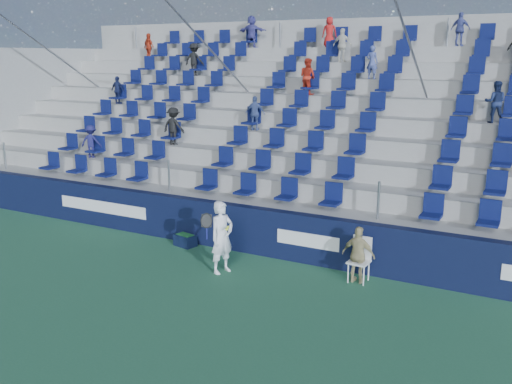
% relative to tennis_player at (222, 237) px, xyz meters
% --- Properties ---
extents(ground, '(70.00, 70.00, 0.00)m').
position_rel_tennis_player_xyz_m(ground, '(0.05, -1.61, -0.85)').
color(ground, '#2B6644').
rests_on(ground, ground).
extents(sponsor_wall, '(24.00, 0.32, 1.20)m').
position_rel_tennis_player_xyz_m(sponsor_wall, '(0.06, 1.54, -0.25)').
color(sponsor_wall, black).
rests_on(sponsor_wall, ground).
extents(grandstand, '(24.00, 8.17, 6.63)m').
position_rel_tennis_player_xyz_m(grandstand, '(0.05, 6.63, 1.28)').
color(grandstand, '#999994').
rests_on(grandstand, ground).
extents(tennis_player, '(0.69, 0.72, 1.70)m').
position_rel_tennis_player_xyz_m(tennis_player, '(0.00, 0.00, 0.00)').
color(tennis_player, white).
rests_on(tennis_player, ground).
extents(line_judge_chair, '(0.47, 0.48, 1.01)m').
position_rel_tennis_player_xyz_m(line_judge_chair, '(2.98, 1.05, -0.28)').
color(line_judge_chair, white).
rests_on(line_judge_chair, ground).
extents(line_judge, '(0.77, 0.35, 1.29)m').
position_rel_tennis_player_xyz_m(line_judge, '(2.98, 0.89, -0.21)').
color(line_judge, tan).
rests_on(line_judge, ground).
extents(ball_bin, '(0.63, 0.48, 0.32)m').
position_rel_tennis_player_xyz_m(ball_bin, '(-1.85, 1.14, -0.68)').
color(ball_bin, '#0E1734').
rests_on(ball_bin, ground).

